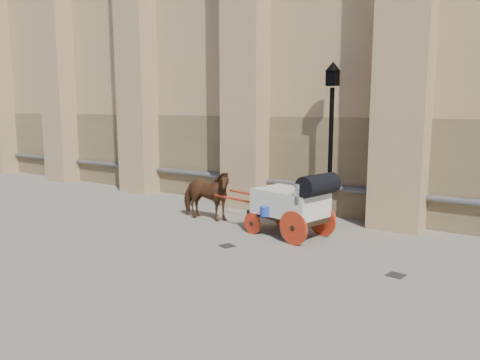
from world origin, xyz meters
The scene contains 6 objects.
ground centered at (0.00, 0.00, 0.00)m, with size 90.00×90.00×0.00m, color gray.
horse centered at (-0.92, 1.41, 0.76)m, with size 0.81×1.79×1.51m, color #593219.
carriage centered at (2.07, 1.28, 0.92)m, with size 4.01×1.79×1.70m.
street_lamp centered at (2.11, 3.39, 2.44)m, with size 0.43×0.43×4.56m.
drain_grate_near centered at (1.17, -0.36, 0.01)m, with size 0.32×0.32×0.01m, color black.
drain_grate_far centered at (5.10, -0.06, 0.01)m, with size 0.32×0.32×0.01m, color black.
Camera 1 is at (7.60, -9.11, 3.30)m, focal length 35.00 mm.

